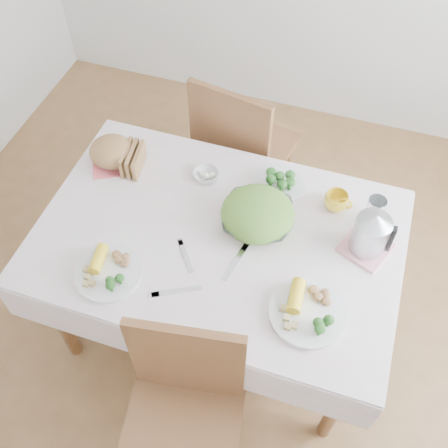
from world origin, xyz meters
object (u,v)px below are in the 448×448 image
(chair_near, at_px, (181,438))
(dinner_plate_left, at_px, (108,273))
(dinner_plate_right, at_px, (307,313))
(dining_table, at_px, (219,283))
(yellow_mug, at_px, (336,201))
(salad_bowl, at_px, (257,218))
(chair_far, at_px, (246,151))
(electric_kettle, at_px, (372,231))

(chair_near, height_order, dinner_plate_left, chair_near)
(dinner_plate_left, relative_size, dinner_plate_right, 0.91)
(chair_near, xyz_separation_m, dinner_plate_right, (0.34, 0.49, 0.31))
(dinner_plate_right, bearing_deg, chair_near, -124.31)
(dining_table, xyz_separation_m, yellow_mug, (0.43, 0.30, 0.43))
(salad_bowl, distance_m, yellow_mug, 0.35)
(chair_far, distance_m, salad_bowl, 0.80)
(yellow_mug, height_order, electric_kettle, electric_kettle)
(dining_table, relative_size, dinner_plate_left, 5.27)
(chair_near, relative_size, dinner_plate_right, 3.31)
(chair_far, bearing_deg, chair_near, 108.06)
(dinner_plate_right, height_order, electric_kettle, electric_kettle)
(electric_kettle, bearing_deg, chair_far, 136.23)
(chair_near, relative_size, salad_bowl, 3.36)
(dinner_plate_left, height_order, yellow_mug, yellow_mug)
(chair_far, height_order, yellow_mug, chair_far)
(chair_near, bearing_deg, electric_kettle, 51.06)
(electric_kettle, bearing_deg, salad_bowl, -178.04)
(dinner_plate_right, bearing_deg, salad_bowl, 130.08)
(dining_table, xyz_separation_m, dinner_plate_right, (0.43, -0.24, 0.40))
(dining_table, bearing_deg, dinner_plate_left, -137.25)
(salad_bowl, distance_m, dinner_plate_left, 0.64)
(yellow_mug, bearing_deg, dining_table, -145.31)
(chair_near, distance_m, chair_far, 1.54)
(dining_table, distance_m, dinner_plate_right, 0.64)
(chair_far, bearing_deg, dinner_plate_left, 88.40)
(dining_table, distance_m, electric_kettle, 0.79)
(chair_near, distance_m, salad_bowl, 0.91)
(dinner_plate_left, xyz_separation_m, yellow_mug, (0.78, 0.62, 0.03))
(salad_bowl, xyz_separation_m, electric_kettle, (0.45, 0.01, 0.09))
(salad_bowl, relative_size, electric_kettle, 1.45)
(dinner_plate_left, distance_m, dinner_plate_right, 0.78)
(dinner_plate_left, bearing_deg, dinner_plate_right, 5.56)
(dining_table, height_order, salad_bowl, salad_bowl)
(chair_far, relative_size, salad_bowl, 3.49)
(dining_table, distance_m, chair_near, 0.75)
(dining_table, xyz_separation_m, salad_bowl, (0.14, 0.11, 0.42))
(dining_table, bearing_deg, electric_kettle, 11.86)
(dining_table, xyz_separation_m, chair_near, (0.10, -0.73, 0.09))
(yellow_mug, relative_size, electric_kettle, 0.52)
(yellow_mug, bearing_deg, dinner_plate_right, -89.85)
(dinner_plate_right, relative_size, electric_kettle, 1.47)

